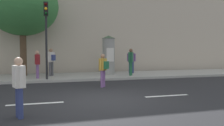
{
  "coord_description": "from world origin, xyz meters",
  "views": [
    {
      "loc": [
        -1.99,
        -7.7,
        1.71
      ],
      "look_at": [
        0.77,
        2.0,
        1.19
      ],
      "focal_mm": 36.25,
      "sensor_mm": 36.0,
      "label": 1
    }
  ],
  "objects": [
    {
      "name": "sidewalk_curb",
      "position": [
        0.0,
        7.0,
        0.07
      ],
      "size": [
        36.0,
        4.0,
        0.15
      ],
      "primitive_type": "cube",
      "color": "#9E9B93",
      "rests_on": "ground_plane"
    },
    {
      "name": "pedestrian_in_red_top",
      "position": [
        -2.71,
        -1.54,
        0.9
      ],
      "size": [
        0.36,
        0.54,
        1.56
      ],
      "color": "navy",
      "rests_on": "ground_plane"
    },
    {
      "name": "traffic_light",
      "position": [
        -2.05,
        5.24,
        3.0
      ],
      "size": [
        0.24,
        0.45,
        4.23
      ],
      "color": "black",
      "rests_on": "sidewalk_curb"
    },
    {
      "name": "building_backdrop",
      "position": [
        0.0,
        12.0,
        4.68
      ],
      "size": [
        36.0,
        5.0,
        9.37
      ],
      "primitive_type": "cube",
      "color": "#B7A893",
      "rests_on": "ground_plane"
    },
    {
      "name": "poster_column",
      "position": [
        1.97,
        7.08,
        1.48
      ],
      "size": [
        0.91,
        0.91,
        2.63
      ],
      "color": "gray",
      "rests_on": "sidewalk_curb"
    },
    {
      "name": "pedestrian_in_dark_shirt",
      "position": [
        3.16,
        5.94,
        1.17
      ],
      "size": [
        0.44,
        0.5,
        1.74
      ],
      "color": "#1E5938",
      "rests_on": "sidewalk_curb"
    },
    {
      "name": "ground_plane",
      "position": [
        0.0,
        0.0,
        0.0
      ],
      "size": [
        80.0,
        80.0,
        0.0
      ],
      "primitive_type": "plane",
      "color": "#232326"
    },
    {
      "name": "pedestrian_with_backpack",
      "position": [
        3.81,
        7.57,
        1.12
      ],
      "size": [
        0.55,
        0.46,
        1.64
      ],
      "color": "navy",
      "rests_on": "sidewalk_curb"
    },
    {
      "name": "lane_markings",
      "position": [
        -0.0,
        0.0,
        0.0
      ],
      "size": [
        25.8,
        0.16,
        0.01
      ],
      "color": "silver",
      "rests_on": "ground_plane"
    },
    {
      "name": "pedestrian_tallest",
      "position": [
        -2.58,
        5.99,
        1.08
      ],
      "size": [
        0.31,
        0.58,
        1.6
      ],
      "color": "#724C84",
      "rests_on": "sidewalk_curb"
    },
    {
      "name": "street_tree",
      "position": [
        -3.5,
        7.82,
        4.61
      ],
      "size": [
        4.49,
        4.49,
        6.38
      ],
      "color": "#4C3826",
      "rests_on": "sidewalk_curb"
    },
    {
      "name": "pedestrian_with_bag",
      "position": [
        0.55,
        2.73,
        0.94
      ],
      "size": [
        0.5,
        0.5,
        1.59
      ],
      "color": "#724C84",
      "rests_on": "ground_plane"
    },
    {
      "name": "pedestrian_near_pole",
      "position": [
        -1.78,
        7.14,
        1.21
      ],
      "size": [
        0.53,
        0.55,
        1.75
      ],
      "color": "#4C4C51",
      "rests_on": "sidewalk_curb"
    }
  ]
}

